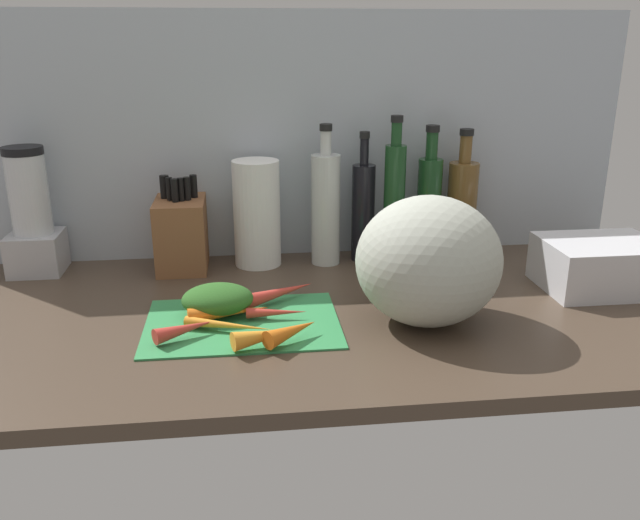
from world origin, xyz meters
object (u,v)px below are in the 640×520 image
carrot_5 (277,312)px  bottle_2 (394,201)px  bottle_3 (429,204)px  bottle_1 (363,210)px  carrot_4 (278,293)px  bottle_4 (462,206)px  cutting_board (242,322)px  knife_block (182,233)px  carrot_2 (292,331)px  carrot_6 (228,325)px  blender_appliance (32,219)px  carrot_3 (265,336)px  bottle_0 (326,207)px  carrot_0 (185,329)px  carrot_1 (229,312)px  paper_towel_roll (257,213)px  dish_rack (600,265)px  winter_squash (428,261)px

carrot_5 → bottle_2: bottle_2 is taller
bottle_3 → bottle_1: bearing=-178.9°
carrot_4 → bottle_3: bottle_3 is taller
bottle_3 → bottle_4: size_ratio=1.04×
cutting_board → knife_block: 39.40cm
carrot_2 → carrot_6: bearing=154.8°
blender_appliance → bottle_3: (95.76, 0.44, 0.79)cm
knife_block → bottle_2: bearing=-2.2°
blender_appliance → carrot_3: bearing=-42.5°
bottle_0 → blender_appliance: bearing=178.8°
bottle_3 → bottle_4: (8.97, 1.01, -0.99)cm
carrot_0 → carrot_1: (7.95, 6.97, 0.04)cm
bottle_3 → cutting_board: bearing=-142.0°
bottle_0 → cutting_board: bearing=-120.9°
carrot_2 → bottle_4: bottle_4 is taller
bottle_2 → paper_towel_roll: bearing=176.1°
bottle_0 → bottle_1: size_ratio=1.07×
carrot_2 → bottle_0: bottle_0 is taller
bottle_0 → carrot_4: bearing=-117.5°
carrot_2 → carrot_4: bearing=94.2°
carrot_6 → dish_rack: dish_rack is taller
knife_block → bottle_1: 44.85cm
carrot_1 → bottle_4: 70.59cm
bottle_4 → bottle_0: bearing=-175.3°
bottle_1 → bottle_2: size_ratio=0.89×
bottle_1 → carrot_1: bearing=-132.9°
bottle_3 → winter_squash: bearing=-105.9°
carrot_3 → bottle_1: size_ratio=0.38×
blender_appliance → bottle_0: bottle_0 is taller
bottle_0 → bottle_1: bearing=9.4°
carrot_4 → bottle_0: bottle_0 is taller
carrot_6 → bottle_2: bottle_2 is taller
knife_block → dish_rack: knife_block is taller
carrot_4 → dish_rack: 71.96cm
carrot_1 → bottle_2: bearing=39.2°
cutting_board → carrot_1: bearing=160.7°
paper_towel_roll → winter_squash: bearing=-51.0°
carrot_3 → cutting_board: bearing=109.6°
carrot_4 → bottle_4: size_ratio=0.56×
carrot_3 → bottle_4: size_ratio=0.38×
blender_appliance → dish_rack: 130.74cm
cutting_board → carrot_5: bearing=5.5°
carrot_4 → bottle_3: size_ratio=0.54×
carrot_2 → carrot_0: bearing=169.1°
carrot_4 → carrot_6: size_ratio=1.04×
winter_squash → dish_rack: bearing=17.0°
cutting_board → carrot_0: bearing=-150.3°
carrot_6 → bottle_1: bottle_1 is taller
carrot_3 → carrot_4: bearing=80.1°
carrot_1 → bottle_0: size_ratio=0.46×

